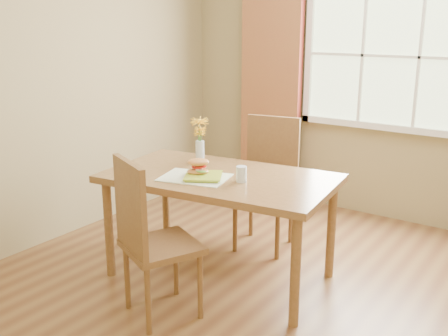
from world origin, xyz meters
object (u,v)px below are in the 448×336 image
at_px(dining_table, 220,186).
at_px(chair_far, 268,176).
at_px(chair_near, 148,233).
at_px(water_glass, 241,174).
at_px(croissant_sandwich, 198,167).
at_px(flower_vase, 200,136).

relative_size(dining_table, chair_far, 1.58).
distance_m(chair_near, water_glass, 0.74).
distance_m(croissant_sandwich, flower_vase, 0.40).
height_order(dining_table, water_glass, water_glass).
xyz_separation_m(chair_near, flower_vase, (-0.28, 0.89, 0.41)).
height_order(chair_near, flower_vase, flower_vase).
height_order(chair_near, water_glass, chair_near).
bearing_deg(water_glass, dining_table, 167.60).
distance_m(dining_table, chair_far, 0.72).
xyz_separation_m(chair_near, water_glass, (0.25, 0.66, 0.25)).
bearing_deg(croissant_sandwich, chair_near, -123.01).
xyz_separation_m(dining_table, chair_far, (-0.02, 0.71, -0.11)).
relative_size(water_glass, flower_vase, 0.31).
bearing_deg(chair_far, water_glass, -84.08).
height_order(chair_far, water_glass, chair_far).
distance_m(croissant_sandwich, water_glass, 0.31).
height_order(chair_near, croissant_sandwich, chair_near).
relative_size(croissant_sandwich, water_glass, 1.74).
distance_m(dining_table, chair_near, 0.71).
xyz_separation_m(dining_table, flower_vase, (-0.32, 0.19, 0.28)).
distance_m(dining_table, flower_vase, 0.47).
bearing_deg(dining_table, flower_vase, 142.03).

